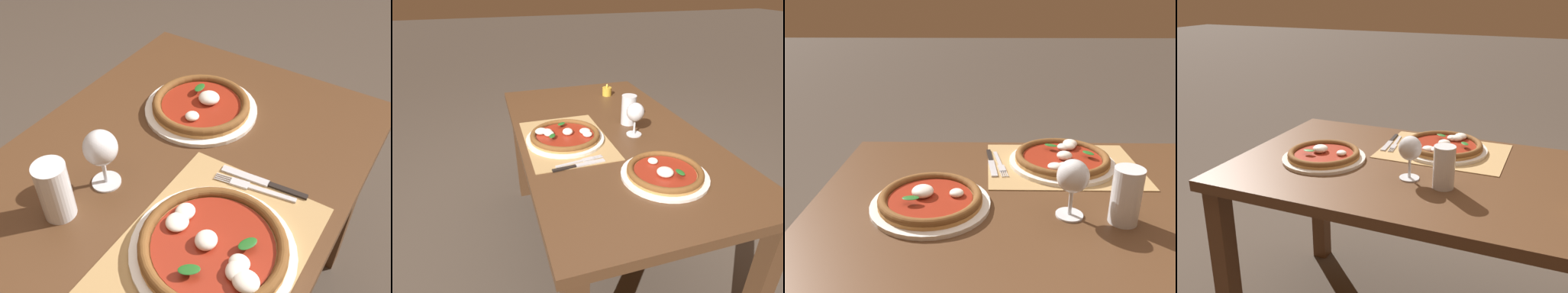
# 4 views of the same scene
# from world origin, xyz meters

# --- Properties ---
(ground_plane) EXTENTS (24.00, 24.00, 0.00)m
(ground_plane) POSITION_xyz_m (0.00, 0.00, 0.00)
(ground_plane) COLOR #473D33
(dining_table) EXTENTS (1.49, 0.84, 0.74)m
(dining_table) POSITION_xyz_m (0.00, 0.00, 0.64)
(dining_table) COLOR #4C301C
(dining_table) RESTS_ON ground
(paper_placemat) EXTENTS (0.49, 0.36, 0.00)m
(paper_placemat) POSITION_xyz_m (0.01, -0.21, 0.74)
(paper_placemat) COLOR #A88451
(paper_placemat) RESTS_ON dining_table
(pizza_near) EXTENTS (0.35, 0.35, 0.05)m
(pizza_near) POSITION_xyz_m (0.01, -0.22, 0.76)
(pizza_near) COLOR silver
(pizza_near) RESTS_ON paper_placemat
(pizza_far) EXTENTS (0.32, 0.32, 0.05)m
(pizza_far) POSITION_xyz_m (0.41, 0.06, 0.76)
(pizza_far) COLOR silver
(pizza_far) RESTS_ON dining_table
(wine_glass) EXTENTS (0.08, 0.08, 0.16)m
(wine_glass) POSITION_xyz_m (0.05, 0.10, 0.85)
(wine_glass) COLOR silver
(wine_glass) RESTS_ON dining_table
(pint_glass) EXTENTS (0.07, 0.07, 0.15)m
(pint_glass) POSITION_xyz_m (-0.07, 0.13, 0.81)
(pint_glass) COLOR silver
(pint_glass) RESTS_ON dining_table
(fork) EXTENTS (0.05, 0.20, 0.00)m
(fork) POSITION_xyz_m (0.22, -0.21, 0.75)
(fork) COLOR #B7B7BC
(fork) RESTS_ON paper_placemat
(knife) EXTENTS (0.04, 0.22, 0.01)m
(knife) POSITION_xyz_m (0.25, -0.22, 0.75)
(knife) COLOR black
(knife) RESTS_ON paper_placemat
(votive_candle) EXTENTS (0.06, 0.06, 0.07)m
(votive_candle) POSITION_xyz_m (-0.51, 0.18, 0.76)
(votive_candle) COLOR gold
(votive_candle) RESTS_ON dining_table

